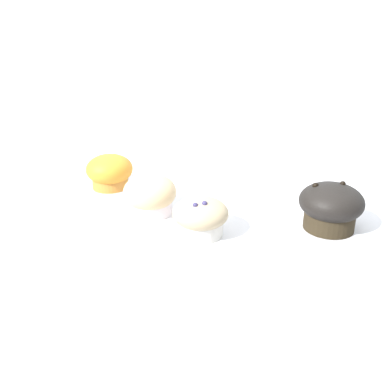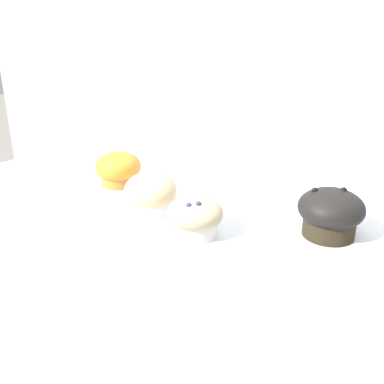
{
  "view_description": "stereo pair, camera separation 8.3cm",
  "coord_description": "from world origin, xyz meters",
  "px_view_note": "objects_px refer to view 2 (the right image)",
  "views": [
    {
      "loc": [
        0.45,
        -0.77,
        1.27
      ],
      "look_at": [
        0.06,
        -0.11,
        0.95
      ],
      "focal_mm": 42.0,
      "sensor_mm": 36.0,
      "label": 1
    },
    {
      "loc": [
        0.52,
        -0.73,
        1.27
      ],
      "look_at": [
        0.06,
        -0.11,
        0.95
      ],
      "focal_mm": 42.0,
      "sensor_mm": 36.0,
      "label": 2
    }
  ],
  "objects_px": {
    "muffin_front_center": "(151,193)",
    "muffin_back_right": "(118,169)",
    "muffin_back_left": "(195,217)",
    "muffin_front_left": "(331,213)"
  },
  "relations": [
    {
      "from": "muffin_front_center",
      "to": "muffin_back_right",
      "type": "distance_m",
      "value": 0.16
    },
    {
      "from": "muffin_front_center",
      "to": "muffin_back_right",
      "type": "relative_size",
      "value": 1.0
    },
    {
      "from": "muffin_front_center",
      "to": "muffin_back_left",
      "type": "height_order",
      "value": "muffin_front_center"
    },
    {
      "from": "muffin_back_right",
      "to": "muffin_front_left",
      "type": "bearing_deg",
      "value": 5.1
    },
    {
      "from": "muffin_back_right",
      "to": "muffin_front_left",
      "type": "height_order",
      "value": "muffin_front_left"
    },
    {
      "from": "muffin_back_right",
      "to": "muffin_front_center",
      "type": "bearing_deg",
      "value": -23.4
    },
    {
      "from": "muffin_front_center",
      "to": "muffin_back_right",
      "type": "xyz_separation_m",
      "value": [
        -0.15,
        0.07,
        -0.0
      ]
    },
    {
      "from": "muffin_back_right",
      "to": "muffin_back_left",
      "type": "bearing_deg",
      "value": -18.58
    },
    {
      "from": "muffin_back_left",
      "to": "muffin_back_right",
      "type": "height_order",
      "value": "muffin_back_right"
    },
    {
      "from": "muffin_back_right",
      "to": "muffin_front_left",
      "type": "xyz_separation_m",
      "value": [
        0.46,
        0.04,
        0.01
      ]
    }
  ]
}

